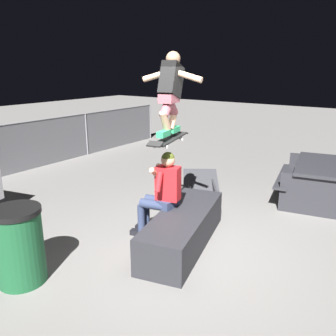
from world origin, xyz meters
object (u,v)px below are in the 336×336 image
Objects in this scene: kicker_ramp at (201,187)px; person_sitting_on_ledge at (161,190)px; skateboard at (169,139)px; skater_airborne at (171,89)px; picnic_table_back at (315,176)px; trash_bin at (19,245)px; ledge_box_main at (183,229)px.

person_sitting_on_ledge is at bearing -165.72° from kicker_ramp.
skateboard is 0.69m from skater_airborne.
picnic_table_back is 2.05× the size of trash_bin.
trash_bin is at bearing 149.65° from ledge_box_main.
person_sitting_on_ledge is at bearing -20.16° from trash_bin.
kicker_ramp is at bearing 16.87° from skateboard.
skateboard is 0.54× the size of picnic_table_back.
trash_bin reaches higher than ledge_box_main.
trash_bin is (-1.88, 0.69, -0.27)m from person_sitting_on_ledge.
trash_bin is at bearing 159.45° from skater_airborne.
kicker_ramp is (2.05, 0.62, -1.44)m from skateboard.
person_sitting_on_ledge reaches higher than ledge_box_main.
person_sitting_on_ledge is 1.46m from skater_airborne.
skater_airborne is 1.19× the size of trash_bin.
skateboard is at bearing -163.13° from kicker_ramp.
skateboard is at bearing -168.67° from skater_airborne.
skateboard is 2.35m from trash_bin.
kicker_ramp is 2.23m from picnic_table_back.
skater_airborne is at bearing 65.00° from ledge_box_main.
trash_bin is (-1.97, 0.77, -1.03)m from skateboard.
kicker_ramp is 1.40× the size of trash_bin.
person_sitting_on_ledge is 1.42× the size of trash_bin.
ledge_box_main is 1.05× the size of picnic_table_back.
skateboard is at bearing -21.37° from trash_bin.
skateboard is (0.08, -0.08, 0.76)m from person_sitting_on_ledge.
ledge_box_main is 1.81× the size of skater_airborne.
skateboard is at bearing -42.77° from person_sitting_on_ledge.
picnic_table_back reaches higher than ledge_box_main.
ledge_box_main is at bearing -30.35° from trash_bin.
skateboard reaches higher than ledge_box_main.
skateboard is 0.93× the size of skater_airborne.
skater_airborne reaches higher than trash_bin.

